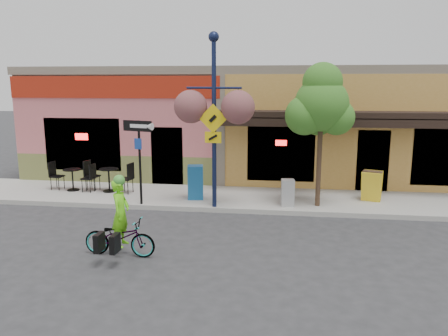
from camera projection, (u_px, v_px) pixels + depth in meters
The scene contains 14 objects.
ground at pixel (238, 219), 12.76m from camera, with size 90.00×90.00×0.00m, color #2D2D30.
sidewalk at pixel (244, 198), 14.69m from camera, with size 24.00×3.00×0.15m, color #9E9B93.
curb at pixel (239, 211), 13.28m from camera, with size 24.00×0.12×0.15m, color #A8A59E.
building at pixel (255, 120), 19.62m from camera, with size 18.20×8.20×4.50m, color #C36064, non-canonical shape.
bicycle at pixel (120, 237), 9.95m from camera, with size 0.58×1.68×0.88m, color #9B260E.
cyclist_rider at pixel (121, 224), 9.88m from camera, with size 0.56×0.37×1.54m, color #6BE518.
lamp_post at pixel (214, 122), 12.97m from camera, with size 1.67×0.67×5.22m, color #131B3C, non-canonical shape.
one_way_sign at pixel (140, 163), 13.52m from camera, with size 1.01×0.22×2.63m, color black, non-canonical shape.
cafe_set_left at pixel (72, 177), 15.39m from camera, with size 1.68×0.84×1.01m, color black, non-canonical shape.
cafe_set_right at pixel (109, 177), 15.22m from camera, with size 1.79×0.89×1.07m, color black, non-canonical shape.
newspaper_box_blue at pixel (195, 182), 14.29m from camera, with size 0.50×0.44×1.11m, color #17558C, non-canonical shape.
newspaper_box_grey at pixel (288, 193), 13.48m from camera, with size 0.39×0.35×0.83m, color #9E9E9E, non-canonical shape.
street_tree at pixel (320, 135), 13.16m from camera, with size 1.72×1.72×4.41m, color #3D7A26, non-canonical shape.
sandwich_board at pixel (371, 187), 13.87m from camera, with size 0.59×0.43×0.99m, color yellow, non-canonical shape.
Camera 1 is at (1.24, -12.18, 3.91)m, focal length 35.00 mm.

